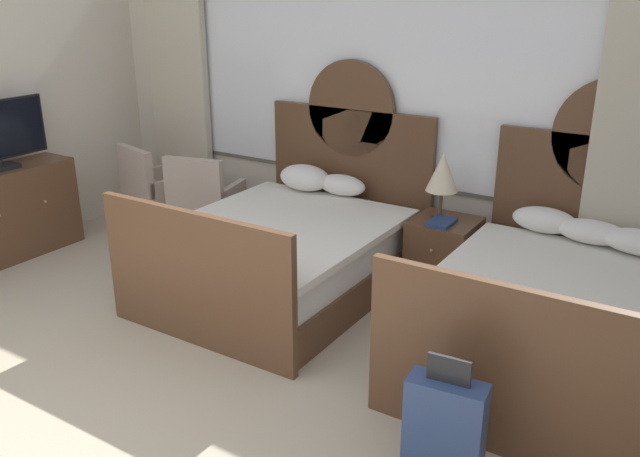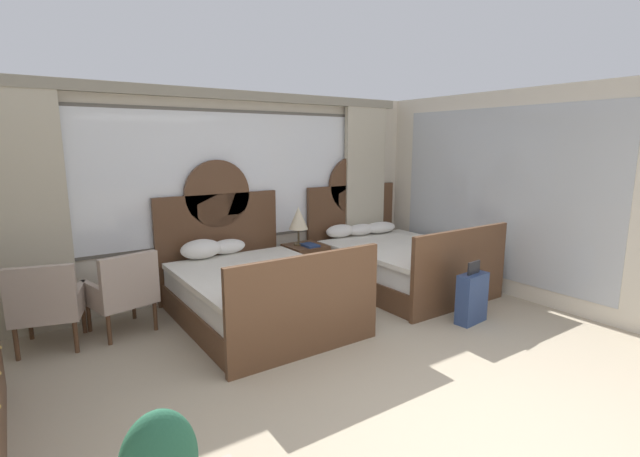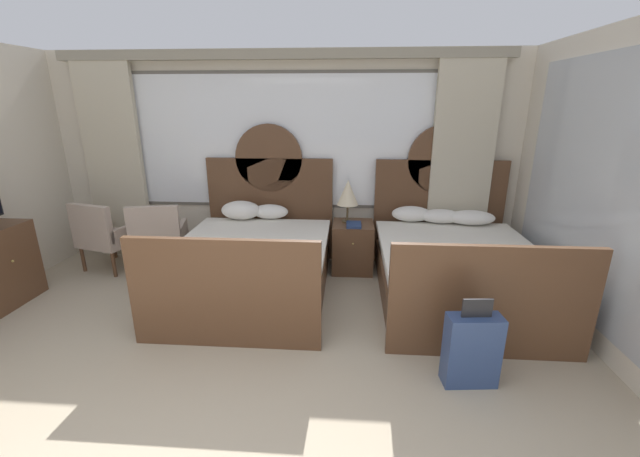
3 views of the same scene
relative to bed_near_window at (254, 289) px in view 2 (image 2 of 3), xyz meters
The scene contains 11 objects.
ground_plane 2.91m from the bed_near_window, 86.21° to the right, with size 24.00×24.00×0.00m, color tan.
wall_back_window 1.53m from the bed_near_window, 80.09° to the left, with size 6.05×0.22×2.70m.
wall_right_mirror 3.59m from the bed_near_window, 19.76° to the right, with size 0.08×4.57×2.70m.
bed_near_window is the anchor object (origin of this frame).
bed_near_mirror 2.23m from the bed_near_window, ahead, with size 1.67×2.20×1.81m.
nightstand_between_beds 1.29m from the bed_near_window, 30.19° to the left, with size 0.51×0.53×0.62m.
table_lamp_on_nightstand 1.41m from the bed_near_window, 34.27° to the left, with size 0.27×0.27×0.54m.
book_on_nightstand 1.28m from the bed_near_window, 26.01° to the left, with size 0.18×0.26×0.03m.
armchair_by_window_left 1.40m from the bed_near_window, 161.51° to the left, with size 0.72×0.72×0.90m.
armchair_by_window_centre 2.07m from the bed_near_window, 167.66° to the left, with size 0.74×0.74×0.90m.
suitcase_on_floor 2.49m from the bed_near_window, 36.40° to the right, with size 0.42×0.21×0.72m.
Camera 2 is at (-2.38, -1.67, 2.02)m, focal length 25.44 mm.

